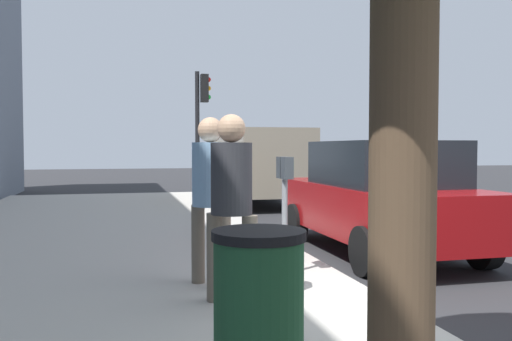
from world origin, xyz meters
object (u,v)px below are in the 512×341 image
at_px(parked_sedan_near, 379,197).
at_px(trash_bin, 259,311).
at_px(pedestrian_bystander, 231,191).
at_px(parked_van_far, 257,162).
at_px(traffic_signal, 201,115).
at_px(parking_meter, 285,190).
at_px(pedestrian_at_meter, 211,185).

bearing_deg(parked_sedan_near, trash_bin, 145.63).
distance_m(pedestrian_bystander, parked_sedan_near, 3.97).
xyz_separation_m(parked_van_far, traffic_signal, (-0.74, 1.77, 1.32)).
distance_m(parking_meter, trash_bin, 3.21).
height_order(pedestrian_at_meter, pedestrian_bystander, pedestrian_at_meter).
xyz_separation_m(traffic_signal, trash_bin, (-11.70, 1.36, -1.92)).
relative_size(pedestrian_at_meter, trash_bin, 1.83).
bearing_deg(trash_bin, pedestrian_bystander, -6.52).
bearing_deg(pedestrian_bystander, parking_meter, 3.15).
relative_size(parked_sedan_near, trash_bin, 4.36).
bearing_deg(pedestrian_at_meter, pedestrian_bystander, -118.95).
bearing_deg(parked_sedan_near, parked_van_far, -0.00).
bearing_deg(parking_meter, trash_bin, 159.99).
bearing_deg(pedestrian_at_meter, parked_van_far, 37.71).
bearing_deg(pedestrian_at_meter, parked_sedan_near, -2.56).
bearing_deg(parked_van_far, pedestrian_bystander, 164.52).
height_order(pedestrian_at_meter, trash_bin, pedestrian_at_meter).
bearing_deg(trash_bin, pedestrian_at_meter, -2.94).
xyz_separation_m(pedestrian_at_meter, pedestrian_bystander, (-0.74, -0.08, -0.01)).
relative_size(parking_meter, pedestrian_bystander, 0.77).
distance_m(parked_sedan_near, parked_van_far, 7.86).
xyz_separation_m(pedestrian_bystander, parked_sedan_near, (2.67, -2.91, -0.35)).
bearing_deg(parked_van_far, pedestrian_at_meter, 162.96).
height_order(parking_meter, pedestrian_at_meter, pedestrian_at_meter).
height_order(parked_van_far, trash_bin, parked_van_far).
xyz_separation_m(pedestrian_at_meter, traffic_signal, (9.04, -1.23, 1.32)).
relative_size(parked_van_far, traffic_signal, 1.45).
distance_m(pedestrian_at_meter, traffic_signal, 9.21).
bearing_deg(pedestrian_bystander, trash_bin, -144.20).
height_order(parked_van_far, traffic_signal, traffic_signal).
bearing_deg(parking_meter, parked_sedan_near, -51.93).
bearing_deg(traffic_signal, parked_sedan_near, -166.01).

